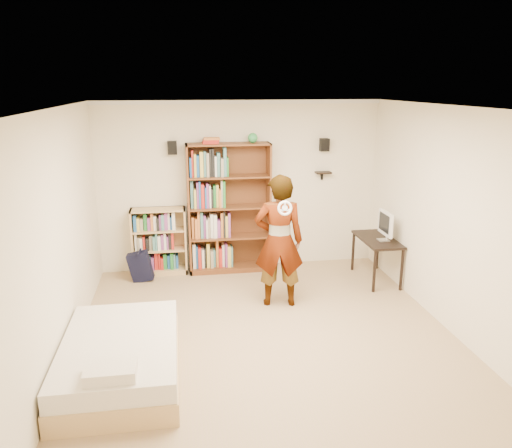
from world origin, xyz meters
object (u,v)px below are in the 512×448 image
(tall_bookshelf, at_px, (229,209))
(daybed, at_px, (120,353))
(computer_desk, at_px, (376,259))
(low_bookshelf, at_px, (159,241))
(person, at_px, (279,241))

(tall_bookshelf, bearing_deg, daybed, -116.39)
(computer_desk, bearing_deg, low_bookshelf, 166.37)
(computer_desk, height_order, daybed, computer_desk)
(person, bearing_deg, tall_bookshelf, -62.40)
(daybed, bearing_deg, tall_bookshelf, 63.61)
(tall_bookshelf, bearing_deg, computer_desk, -19.41)
(daybed, height_order, person, person)
(low_bookshelf, height_order, daybed, low_bookshelf)
(computer_desk, relative_size, daybed, 0.54)
(daybed, distance_m, person, 2.55)
(tall_bookshelf, xyz_separation_m, low_bookshelf, (-1.12, 0.03, -0.50))
(tall_bookshelf, relative_size, person, 1.14)
(low_bookshelf, xyz_separation_m, person, (1.64, -1.43, 0.38))
(computer_desk, relative_size, person, 0.54)
(daybed, bearing_deg, person, 37.47)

